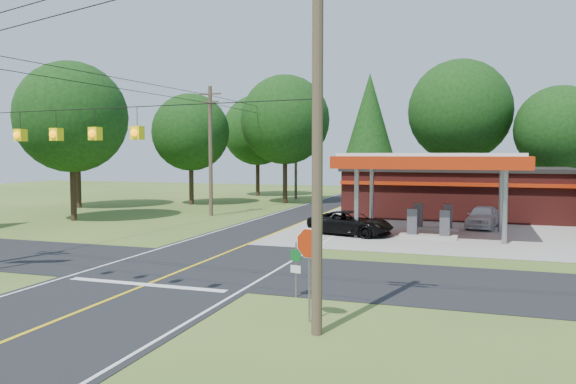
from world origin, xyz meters
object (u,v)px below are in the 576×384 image
(suv_car, at_px, (351,223))
(octagonal_stop_sign, at_px, (309,251))
(sedan_car, at_px, (483,217))
(gas_canopy, at_px, (432,163))

(suv_car, distance_m, octagonal_stop_sign, 17.51)
(suv_car, relative_size, sedan_car, 1.16)
(octagonal_stop_sign, bearing_deg, sedan_car, 77.74)
(octagonal_stop_sign, bearing_deg, gas_canopy, 84.00)
(suv_car, relative_size, octagonal_stop_sign, 1.83)
(gas_canopy, bearing_deg, sedan_car, 53.13)
(gas_canopy, distance_m, sedan_car, 6.12)
(gas_canopy, bearing_deg, suv_car, -158.91)
(gas_canopy, distance_m, octagonal_stop_sign, 19.24)
(sedan_car, relative_size, octagonal_stop_sign, 1.57)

